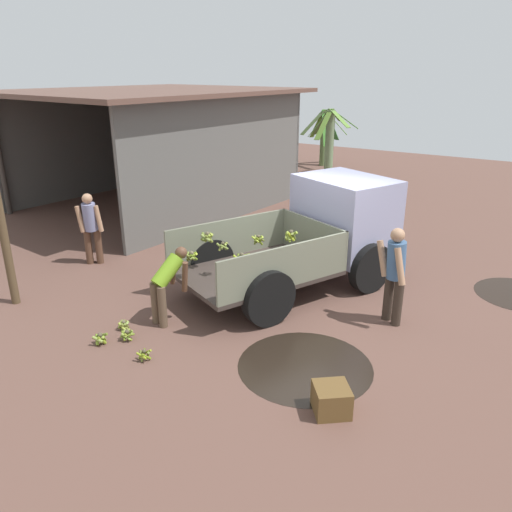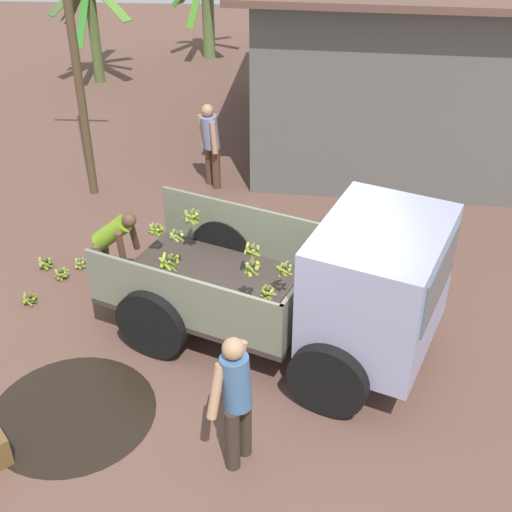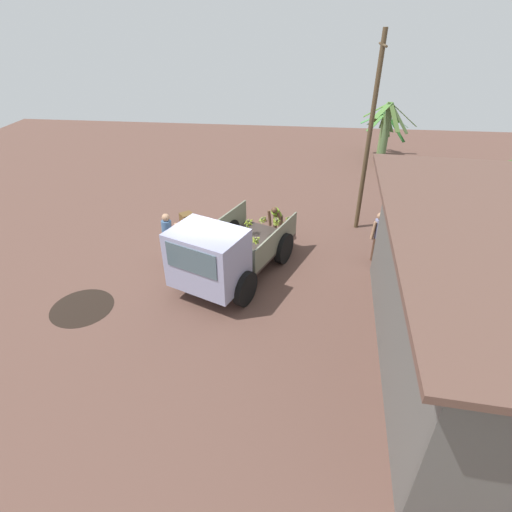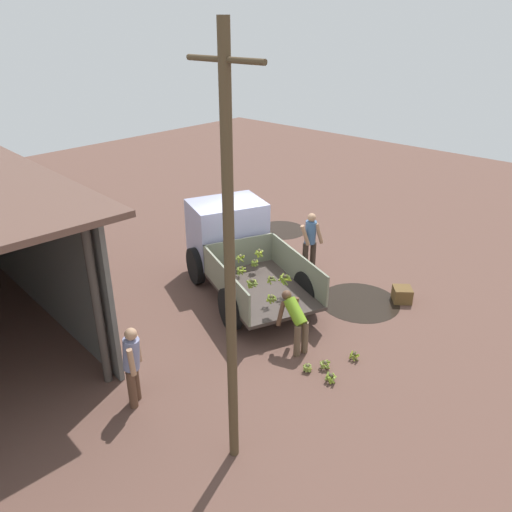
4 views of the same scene
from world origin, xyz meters
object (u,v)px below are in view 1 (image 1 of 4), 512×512
Objects in this scene: wooden_crate_0 at (331,400)px; cargo_truck at (327,228)px; person_foreground_visitor at (395,272)px; banana_bunch_on_ground_1 at (124,325)px; banana_bunch_on_ground_2 at (127,334)px; banana_bunch_on_ground_0 at (100,338)px; banana_bunch_on_ground_3 at (144,354)px; person_bystander_near_shed at (91,225)px; person_worker_loading at (167,281)px.

cargo_truck is at bearing 26.96° from wooden_crate_0.
person_foreground_visitor is 4.60m from banana_bunch_on_ground_1.
wooden_crate_0 is (0.16, -3.50, 0.08)m from banana_bunch_on_ground_2.
banana_bunch_on_ground_2 reaches higher than banana_bunch_on_ground_1.
person_foreground_visitor reaches higher than banana_bunch_on_ground_0.
person_foreground_visitor is 3.85× the size of wooden_crate_0.
person_foreground_visitor is at bearing -48.72° from banana_bunch_on_ground_2.
cargo_truck is at bearing -93.60° from person_foreground_visitor.
person_foreground_visitor reaches higher than wooden_crate_0.
cargo_truck is 4.45m from banana_bunch_on_ground_2.
cargo_truck is 4.53m from banana_bunch_on_ground_3.
person_bystander_near_shed is (-2.10, 4.65, -0.19)m from cargo_truck.
banana_bunch_on_ground_3 is at bearing -86.88° from banana_bunch_on_ground_0.
wooden_crate_0 is (-3.91, -1.99, -0.90)m from cargo_truck.
wooden_crate_0 is (-0.05, -3.81, 0.09)m from banana_bunch_on_ground_1.
banana_bunch_on_ground_2 is at bearing 18.23° from person_bystander_near_shed.
banana_bunch_on_ground_0 is 3.79m from wooden_crate_0.
cargo_truck is 19.41× the size of banana_bunch_on_ground_0.
banana_bunch_on_ground_0 is at bearing -18.70° from person_foreground_visitor.
person_bystander_near_shed is at bearing 74.78° from wooden_crate_0.
cargo_truck is at bearing -22.04° from banana_bunch_on_ground_0.
person_bystander_near_shed reaches higher than banana_bunch_on_ground_1.
banana_bunch_on_ground_3 is (-4.34, 0.86, -0.99)m from cargo_truck.
banana_bunch_on_ground_3 is (0.05, -0.91, -0.01)m from banana_bunch_on_ground_0.
banana_bunch_on_ground_0 is (-2.29, -2.87, -0.78)m from person_bystander_near_shed.
person_worker_loading reaches higher than banana_bunch_on_ground_0.
person_worker_loading is 3.43m from person_bystander_near_shed.
person_worker_loading is (-3.20, 1.40, -0.34)m from cargo_truck.
person_worker_loading is 0.79× the size of person_bystander_near_shed.
wooden_crate_0 is at bearing -81.36° from banana_bunch_on_ground_3.
banana_bunch_on_ground_0 is at bearing 11.81° from person_bystander_near_shed.
person_worker_loading is 6.16× the size of banana_bunch_on_ground_3.
person_foreground_visitor reaches higher than banana_bunch_on_ground_3.
banana_bunch_on_ground_2 is (-2.91, 3.31, -0.83)m from person_foreground_visitor.
cargo_truck is 3.51m from person_worker_loading.
banana_bunch_on_ground_2 is (-0.87, 0.11, -0.64)m from person_worker_loading.
person_foreground_visitor reaches higher than banana_bunch_on_ground_2.
person_bystander_near_shed is at bearing 83.48° from person_worker_loading.
person_bystander_near_shed reaches higher than banana_bunch_on_ground_2.
person_foreground_visitor is 1.05× the size of person_bystander_near_shed.
person_worker_loading is 1.09m from banana_bunch_on_ground_2.
banana_bunch_on_ground_2 is 0.71m from banana_bunch_on_ground_3.
banana_bunch_on_ground_1 is 0.94× the size of banana_bunch_on_ground_3.
banana_bunch_on_ground_3 is (-2.24, -3.78, -0.79)m from person_bystander_near_shed.
banana_bunch_on_ground_2 is at bearing -175.10° from person_worker_loading.
banana_bunch_on_ground_3 is (-1.14, -0.54, -0.65)m from person_worker_loading.
person_foreground_visitor is 7.02× the size of banana_bunch_on_ground_0.
person_worker_loading is 3.51m from wooden_crate_0.
banana_bunch_on_ground_1 is at bearing 18.47° from person_bystander_near_shed.
wooden_crate_0 is at bearing -82.69° from banana_bunch_on_ground_0.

